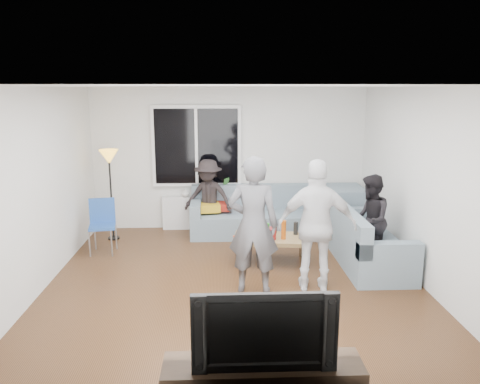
{
  "coord_description": "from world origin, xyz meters",
  "views": [
    {
      "loc": [
        -0.18,
        -5.84,
        2.57
      ],
      "look_at": [
        0.1,
        0.6,
        1.15
      ],
      "focal_mm": 35.15,
      "sensor_mm": 36.0,
      "label": 1
    }
  ],
  "objects_px": {
    "sofa_back_section": "(255,211)",
    "spectator_right": "(370,220)",
    "coffee_table": "(271,250)",
    "player_right": "(317,226)",
    "side_chair": "(102,227)",
    "television": "(263,326)",
    "player_left": "(253,225)",
    "sofa_right_section": "(368,236)",
    "floor_lamp": "(111,195)",
    "spectator_back": "(208,197)"
  },
  "relations": [
    {
      "from": "sofa_back_section",
      "to": "spectator_right",
      "type": "distance_m",
      "value": 2.22
    },
    {
      "from": "spectator_right",
      "to": "coffee_table",
      "type": "bearing_deg",
      "value": -80.18
    },
    {
      "from": "coffee_table",
      "to": "player_right",
      "type": "height_order",
      "value": "player_right"
    },
    {
      "from": "side_chair",
      "to": "television",
      "type": "xyz_separation_m",
      "value": [
        2.2,
        -3.88,
        0.33
      ]
    },
    {
      "from": "player_left",
      "to": "spectator_right",
      "type": "distance_m",
      "value": 2.0
    },
    {
      "from": "sofa_back_section",
      "to": "coffee_table",
      "type": "xyz_separation_m",
      "value": [
        0.13,
        -1.42,
        -0.22
      ]
    },
    {
      "from": "sofa_back_section",
      "to": "sofa_right_section",
      "type": "relative_size",
      "value": 1.15
    },
    {
      "from": "sofa_back_section",
      "to": "player_left",
      "type": "distance_m",
      "value": 2.48
    },
    {
      "from": "sofa_back_section",
      "to": "coffee_table",
      "type": "bearing_deg",
      "value": -84.81
    },
    {
      "from": "sofa_right_section",
      "to": "player_right",
      "type": "bearing_deg",
      "value": 133.3
    },
    {
      "from": "floor_lamp",
      "to": "spectator_right",
      "type": "distance_m",
      "value": 4.3
    },
    {
      "from": "player_right",
      "to": "spectator_right",
      "type": "xyz_separation_m",
      "value": [
        0.97,
        0.85,
        -0.18
      ]
    },
    {
      "from": "coffee_table",
      "to": "floor_lamp",
      "type": "relative_size",
      "value": 0.71
    },
    {
      "from": "coffee_table",
      "to": "television",
      "type": "bearing_deg",
      "value": -97.32
    },
    {
      "from": "player_right",
      "to": "spectator_back",
      "type": "height_order",
      "value": "player_right"
    },
    {
      "from": "coffee_table",
      "to": "floor_lamp",
      "type": "bearing_deg",
      "value": 154.59
    },
    {
      "from": "side_chair",
      "to": "spectator_right",
      "type": "height_order",
      "value": "spectator_right"
    },
    {
      "from": "spectator_right",
      "to": "spectator_back",
      "type": "height_order",
      "value": "spectator_back"
    },
    {
      "from": "side_chair",
      "to": "floor_lamp",
      "type": "relative_size",
      "value": 0.55
    },
    {
      "from": "side_chair",
      "to": "floor_lamp",
      "type": "distance_m",
      "value": 0.8
    },
    {
      "from": "floor_lamp",
      "to": "television",
      "type": "distance_m",
      "value": 5.1
    },
    {
      "from": "coffee_table",
      "to": "side_chair",
      "type": "height_order",
      "value": "side_chair"
    },
    {
      "from": "floor_lamp",
      "to": "player_right",
      "type": "xyz_separation_m",
      "value": [
        3.1,
        -2.23,
        0.08
      ]
    },
    {
      "from": "coffee_table",
      "to": "player_left",
      "type": "relative_size",
      "value": 0.62
    },
    {
      "from": "side_chair",
      "to": "television",
      "type": "relative_size",
      "value": 0.77
    },
    {
      "from": "player_right",
      "to": "television",
      "type": "height_order",
      "value": "player_right"
    },
    {
      "from": "side_chair",
      "to": "player_left",
      "type": "xyz_separation_m",
      "value": [
        2.28,
        -1.54,
        0.46
      ]
    },
    {
      "from": "sofa_right_section",
      "to": "spectator_right",
      "type": "height_order",
      "value": "spectator_right"
    },
    {
      "from": "sofa_back_section",
      "to": "player_right",
      "type": "distance_m",
      "value": 2.52
    },
    {
      "from": "spectator_back",
      "to": "television",
      "type": "distance_m",
      "value": 4.83
    },
    {
      "from": "sofa_right_section",
      "to": "side_chair",
      "type": "height_order",
      "value": "side_chair"
    },
    {
      "from": "coffee_table",
      "to": "player_right",
      "type": "xyz_separation_m",
      "value": [
        0.48,
        -0.98,
        0.66
      ]
    },
    {
      "from": "television",
      "to": "player_left",
      "type": "bearing_deg",
      "value": 87.89
    },
    {
      "from": "player_right",
      "to": "spectator_back",
      "type": "xyz_separation_m",
      "value": [
        -1.44,
        2.43,
        -0.18
      ]
    },
    {
      "from": "sofa_back_section",
      "to": "spectator_back",
      "type": "bearing_deg",
      "value": 177.95
    },
    {
      "from": "player_right",
      "to": "television",
      "type": "xyz_separation_m",
      "value": [
        -0.91,
        -2.37,
        -0.1
      ]
    },
    {
      "from": "sofa_back_section",
      "to": "spectator_back",
      "type": "xyz_separation_m",
      "value": [
        -0.84,
        0.03,
        0.26
      ]
    },
    {
      "from": "sofa_back_section",
      "to": "side_chair",
      "type": "relative_size",
      "value": 2.67
    },
    {
      "from": "coffee_table",
      "to": "spectator_back",
      "type": "xyz_separation_m",
      "value": [
        -0.97,
        1.45,
        0.48
      ]
    },
    {
      "from": "player_left",
      "to": "sofa_right_section",
      "type": "bearing_deg",
      "value": -142.98
    },
    {
      "from": "sofa_back_section",
      "to": "player_left",
      "type": "relative_size",
      "value": 1.3
    },
    {
      "from": "player_right",
      "to": "television",
      "type": "distance_m",
      "value": 2.54
    },
    {
      "from": "sofa_right_section",
      "to": "side_chair",
      "type": "xyz_separation_m",
      "value": [
        -4.07,
        0.61,
        0.01
      ]
    },
    {
      "from": "player_left",
      "to": "floor_lamp",
      "type": "bearing_deg",
      "value": -35.3
    },
    {
      "from": "sofa_right_section",
      "to": "television",
      "type": "xyz_separation_m",
      "value": [
        -1.87,
        -3.28,
        0.34
      ]
    },
    {
      "from": "sofa_right_section",
      "to": "player_right",
      "type": "relative_size",
      "value": 1.16
    },
    {
      "from": "side_chair",
      "to": "player_left",
      "type": "bearing_deg",
      "value": -44.07
    },
    {
      "from": "sofa_back_section",
      "to": "player_right",
      "type": "xyz_separation_m",
      "value": [
        0.6,
        -2.4,
        0.43
      ]
    },
    {
      "from": "floor_lamp",
      "to": "player_left",
      "type": "distance_m",
      "value": 3.21
    },
    {
      "from": "coffee_table",
      "to": "player_left",
      "type": "height_order",
      "value": "player_left"
    }
  ]
}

